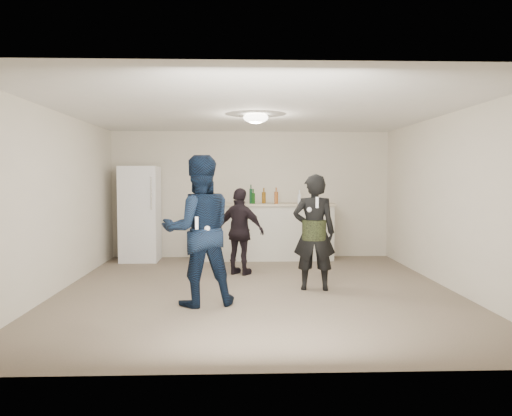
{
  "coord_description": "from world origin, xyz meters",
  "views": [
    {
      "loc": [
        -0.26,
        -6.94,
        1.58
      ],
      "look_at": [
        0.0,
        0.2,
        1.15
      ],
      "focal_mm": 35.0,
      "sensor_mm": 36.0,
      "label": 1
    }
  ],
  "objects_px": {
    "man": "(199,230)",
    "spectator": "(240,231)",
    "fridge": "(140,214)",
    "woman": "(314,232)",
    "counter": "(265,232)",
    "shaker": "(221,199)"
  },
  "relations": [
    {
      "from": "man",
      "to": "spectator",
      "type": "height_order",
      "value": "man"
    },
    {
      "from": "man",
      "to": "spectator",
      "type": "distance_m",
      "value": 2.01
    },
    {
      "from": "fridge",
      "to": "man",
      "type": "relative_size",
      "value": 0.97
    },
    {
      "from": "fridge",
      "to": "woman",
      "type": "bearing_deg",
      "value": -41.43
    },
    {
      "from": "counter",
      "to": "fridge",
      "type": "height_order",
      "value": "fridge"
    },
    {
      "from": "fridge",
      "to": "shaker",
      "type": "xyz_separation_m",
      "value": [
        1.54,
        -0.01,
        0.28
      ]
    },
    {
      "from": "counter",
      "to": "spectator",
      "type": "xyz_separation_m",
      "value": [
        -0.48,
        -1.52,
        0.18
      ]
    },
    {
      "from": "fridge",
      "to": "shaker",
      "type": "relative_size",
      "value": 10.59
    },
    {
      "from": "fridge",
      "to": "shaker",
      "type": "bearing_deg",
      "value": -0.22
    },
    {
      "from": "counter",
      "to": "shaker",
      "type": "xyz_separation_m",
      "value": [
        -0.85,
        -0.08,
        0.65
      ]
    },
    {
      "from": "woman",
      "to": "shaker",
      "type": "bearing_deg",
      "value": -55.02
    },
    {
      "from": "man",
      "to": "woman",
      "type": "height_order",
      "value": "man"
    },
    {
      "from": "fridge",
      "to": "woman",
      "type": "xyz_separation_m",
      "value": [
        2.93,
        -2.59,
        -0.08
      ]
    },
    {
      "from": "shaker",
      "to": "spectator",
      "type": "distance_m",
      "value": 1.56
    },
    {
      "from": "man",
      "to": "woman",
      "type": "xyz_separation_m",
      "value": [
        1.56,
        0.79,
        -0.11
      ]
    },
    {
      "from": "man",
      "to": "counter",
      "type": "bearing_deg",
      "value": -120.26
    },
    {
      "from": "counter",
      "to": "spectator",
      "type": "height_order",
      "value": "spectator"
    },
    {
      "from": "counter",
      "to": "shaker",
      "type": "distance_m",
      "value": 1.07
    },
    {
      "from": "fridge",
      "to": "woman",
      "type": "height_order",
      "value": "fridge"
    },
    {
      "from": "man",
      "to": "woman",
      "type": "relative_size",
      "value": 1.14
    },
    {
      "from": "counter",
      "to": "man",
      "type": "xyz_separation_m",
      "value": [
        -1.01,
        -3.44,
        0.41
      ]
    },
    {
      "from": "woman",
      "to": "spectator",
      "type": "xyz_separation_m",
      "value": [
        -1.03,
        1.14,
        -0.11
      ]
    }
  ]
}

